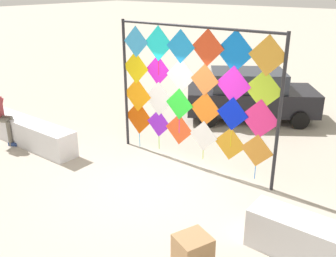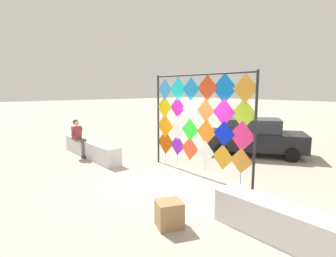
% 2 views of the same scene
% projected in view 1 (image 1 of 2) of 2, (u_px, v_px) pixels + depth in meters
% --- Properties ---
extents(ground, '(120.00, 120.00, 0.00)m').
position_uv_depth(ground, '(154.00, 186.00, 7.89)').
color(ground, '#ADA393').
extents(plaza_ledge_left, '(3.94, 0.58, 0.66)m').
position_uv_depth(plaza_ledge_left, '(21.00, 130.00, 10.00)').
color(plaza_ledge_left, silver).
rests_on(plaza_ledge_left, ground).
extents(kite_display_rack, '(4.05, 0.13, 3.18)m').
position_uv_depth(kite_display_rack, '(192.00, 88.00, 8.20)').
color(kite_display_rack, '#232328').
rests_on(kite_display_rack, ground).
extents(parked_car, '(4.13, 3.54, 1.50)m').
position_uv_depth(parked_car, '(250.00, 95.00, 11.56)').
color(parked_car, black).
rests_on(parked_car, ground).
extents(cardboard_box_large, '(0.61, 0.63, 0.52)m').
position_uv_depth(cardboard_box_large, '(193.00, 252.00, 5.58)').
color(cardboard_box_large, '#9E754C').
rests_on(cardboard_box_large, ground).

